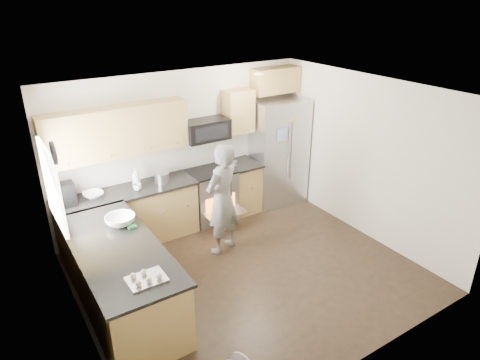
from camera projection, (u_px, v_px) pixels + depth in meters
ground at (248, 272)px, 6.19m from camera, size 4.50×4.50×0.00m
room_shell at (246, 166)px, 5.50m from camera, size 4.54×4.04×2.62m
back_cabinet_run at (158, 179)px, 6.84m from camera, size 4.45×0.64×2.50m
peninsula at (121, 277)px, 5.33m from camera, size 0.96×2.36×1.05m
stove_range at (211, 184)px, 7.38m from camera, size 0.76×0.97×1.79m
refrigerator at (277, 151)px, 7.96m from camera, size 1.04×0.85×1.97m
person at (222, 200)px, 6.39m from camera, size 0.74×0.61×1.75m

